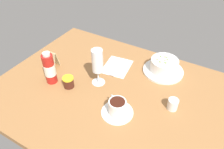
{
  "coord_description": "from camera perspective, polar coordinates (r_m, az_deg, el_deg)",
  "views": [
    {
      "loc": [
        -38.66,
        64.59,
        72.97
      ],
      "look_at": [
        1.63,
        -4.59,
        6.19
      ],
      "focal_mm": 34.83,
      "sensor_mm": 36.0,
      "label": 1
    }
  ],
  "objects": [
    {
      "name": "wine_glass",
      "position": [
        1.02,
        -3.84,
        3.16
      ],
      "size": [
        6.61,
        6.61,
        19.3
      ],
      "color": "white",
      "rests_on": "ground_plane"
    },
    {
      "name": "coffee_cup",
      "position": [
        0.93,
        1.38,
        -8.72
      ],
      "size": [
        13.98,
        13.98,
        6.91
      ],
      "color": "white",
      "rests_on": "ground_plane"
    },
    {
      "name": "cutlery_setting",
      "position": [
        1.19,
        1.19,
        2.05
      ],
      "size": [
        15.67,
        18.46,
        0.9
      ],
      "color": "white",
      "rests_on": "ground_plane"
    },
    {
      "name": "porridge_bowl",
      "position": [
        1.17,
        13.46,
        2.15
      ],
      "size": [
        21.22,
        21.22,
        8.35
      ],
      "color": "white",
      "rests_on": "ground_plane"
    },
    {
      "name": "menu_card",
      "position": [
        1.22,
        -15.33,
        3.92
      ],
      "size": [
        5.95,
        4.31,
        9.02
      ],
      "color": "tan",
      "rests_on": "ground_plane"
    },
    {
      "name": "ground_plane",
      "position": [
        1.06,
        -0.49,
        -4.86
      ],
      "size": [
        110.0,
        84.0,
        3.0
      ],
      "primitive_type": "cube",
      "color": "#9E6B3D"
    },
    {
      "name": "jam_jar",
      "position": [
        1.07,
        -11.36,
        -1.94
      ],
      "size": [
        5.38,
        5.38,
        5.69
      ],
      "color": "#451E15",
      "rests_on": "ground_plane"
    },
    {
      "name": "sauce_bottle_red",
      "position": [
        1.09,
        -16.07,
        1.48
      ],
      "size": [
        5.52,
        5.52,
        17.23
      ],
      "color": "#B21E19",
      "rests_on": "ground_plane"
    },
    {
      "name": "creamer_jug",
      "position": [
        0.99,
        15.63,
        -7.47
      ],
      "size": [
        5.54,
        4.57,
        5.74
      ],
      "color": "white",
      "rests_on": "ground_plane"
    }
  ]
}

